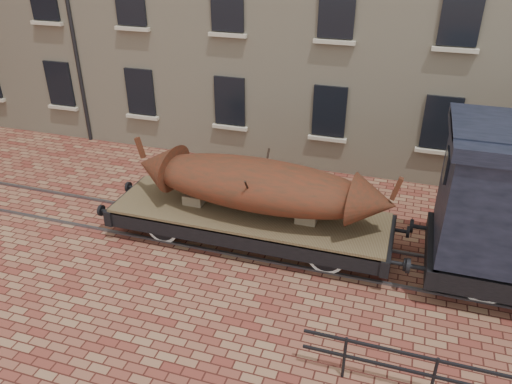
% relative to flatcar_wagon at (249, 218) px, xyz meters
% --- Properties ---
extents(ground, '(90.00, 90.00, 0.00)m').
position_rel_flatcar_wagon_xyz_m(ground, '(0.15, 0.00, -0.77)').
color(ground, maroon).
extents(rail_track, '(30.00, 1.52, 0.06)m').
position_rel_flatcar_wagon_xyz_m(rail_track, '(0.15, 0.00, -0.74)').
color(rail_track, '#59595E').
rests_on(rail_track, ground).
extents(flatcar_wagon, '(8.23, 2.23, 1.24)m').
position_rel_flatcar_wagon_xyz_m(flatcar_wagon, '(0.00, 0.00, 0.00)').
color(flatcar_wagon, brown).
rests_on(flatcar_wagon, ground).
extents(iron_boat, '(7.03, 2.18, 1.66)m').
position_rel_flatcar_wagon_xyz_m(iron_boat, '(0.24, 0.00, 1.05)').
color(iron_boat, '#5E2313').
rests_on(iron_boat, flatcar_wagon).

